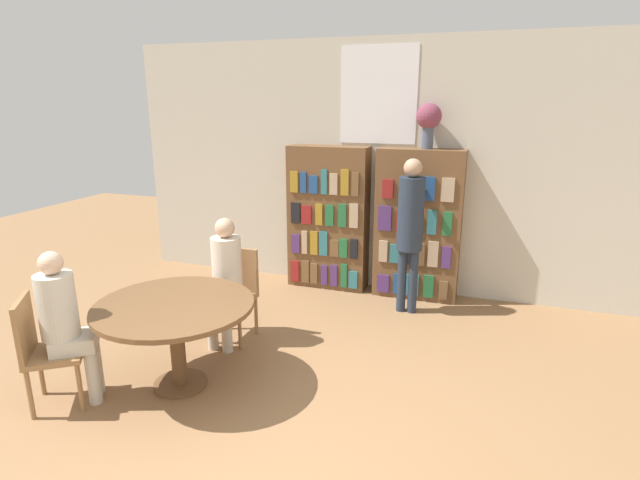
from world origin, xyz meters
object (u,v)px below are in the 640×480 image
Objects in this scene: flower_vase at (429,119)px; bookshelf_left at (328,218)px; bookshelf_right at (418,225)px; seated_reader_left at (225,274)px; seated_reader_right at (65,318)px; librarian_standing at (411,222)px; chair_left_side at (235,289)px; reading_table at (175,316)px; chair_near_camera at (43,346)px.

bookshelf_left is at bearing -179.76° from flower_vase.
bookshelf_left is 1.11m from bookshelf_right.
flower_vase reaches higher than seated_reader_left.
seated_reader_right is 0.72× the size of librarian_standing.
flower_vase reaches higher than librarian_standing.
bookshelf_right is 0.53m from librarian_standing.
bookshelf_right reaches higher than chair_left_side.
reading_table is (-0.44, -2.63, -0.26)m from bookshelf_left.
reading_table is at bearing 90.00° from seated_reader_left.
bookshelf_left is 3.44m from chair_near_camera.
bookshelf_right is (1.11, 0.00, 0.00)m from bookshelf_left.
bookshelf_left is 1.00× the size of bookshelf_right.
seated_reader_left is (-1.53, -1.83, -0.16)m from bookshelf_right.
chair_left_side reaches higher than reading_table.
flower_vase is 3.41m from reading_table.
seated_reader_right is at bearing -125.41° from bookshelf_right.
reading_table is 0.80m from seated_reader_right.
bookshelf_right is 2.40m from seated_reader_left.
seated_reader_left is at bearing -138.77° from librarian_standing.
bookshelf_left is 1.68m from flower_vase.
bookshelf_left is at bearing 80.53° from reading_table.
seated_reader_left is at bearing 90.00° from chair_left_side.
reading_table is at bearing -120.43° from bookshelf_right.
bookshelf_right is 1.39× the size of reading_table.
flower_vase is at bearing 82.33° from librarian_standing.
flower_vase is 0.29× the size of librarian_standing.
chair_near_camera is at bearing -126.87° from flower_vase.
chair_near_camera is 0.27m from seated_reader_right.
chair_left_side is at bearing -90.00° from seated_reader_left.
chair_near_camera is at bearing 63.00° from chair_left_side.
bookshelf_left is 1.98× the size of chair_near_camera.
seated_reader_right is at bearing -144.85° from reading_table.
flower_vase is 2.79m from seated_reader_left.
reading_table is 1.02× the size of seated_reader_left.
librarian_standing is at bearing 54.26° from reading_table.
chair_near_camera is at bearing -111.16° from bookshelf_left.
bookshelf_right is at bearing 109.43° from seated_reader_right.
reading_table is (-1.60, -2.63, -1.47)m from flower_vase.
bookshelf_left reaches higher than seated_reader_left.
bookshelf_left is 2.68m from reading_table.
seated_reader_right reaches higher than reading_table.
bookshelf_right is 3.06m from reading_table.
librarian_standing reaches higher than chair_left_side.
bookshelf_right is 3.79m from seated_reader_right.
reading_table is at bearing 90.00° from chair_left_side.
bookshelf_left is 1.98× the size of chair_left_side.
seated_reader_left reaches higher than seated_reader_right.
chair_near_camera is 0.52× the size of librarian_standing.
bookshelf_right is 1.98× the size of chair_near_camera.
chair_left_side is 1.59m from seated_reader_right.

